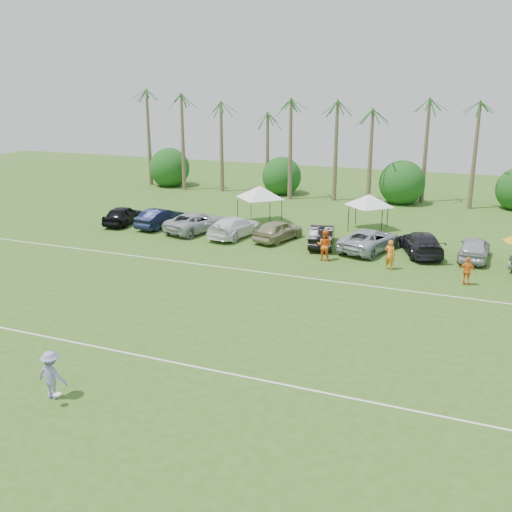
% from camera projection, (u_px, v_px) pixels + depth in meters
% --- Properties ---
extents(ground, '(120.00, 120.00, 0.00)m').
position_uv_depth(ground, '(91.00, 374.00, 21.88)').
color(ground, '#365D1B').
rests_on(ground, ground).
extents(field_lines, '(80.00, 12.10, 0.01)m').
position_uv_depth(field_lines, '(190.00, 303.00, 28.98)').
color(field_lines, white).
rests_on(field_lines, ground).
extents(palm_tree_0, '(2.40, 2.40, 8.90)m').
position_uv_depth(palm_tree_0, '(141.00, 116.00, 61.39)').
color(palm_tree_0, brown).
rests_on(palm_tree_0, ground).
extents(palm_tree_1, '(2.40, 2.40, 9.90)m').
position_uv_depth(palm_tree_1, '(182.00, 108.00, 59.34)').
color(palm_tree_1, brown).
rests_on(palm_tree_1, ground).
extents(palm_tree_2, '(2.40, 2.40, 10.90)m').
position_uv_depth(palm_tree_2, '(225.00, 100.00, 57.28)').
color(palm_tree_2, brown).
rests_on(palm_tree_2, ground).
extents(palm_tree_3, '(2.40, 2.40, 11.90)m').
position_uv_depth(palm_tree_3, '(262.00, 91.00, 55.59)').
color(palm_tree_3, brown).
rests_on(palm_tree_3, ground).
extents(palm_tree_4, '(2.40, 2.40, 8.90)m').
position_uv_depth(palm_tree_4, '(300.00, 119.00, 54.88)').
color(palm_tree_4, brown).
rests_on(palm_tree_4, ground).
extents(palm_tree_5, '(2.40, 2.40, 9.90)m').
position_uv_depth(palm_tree_5, '(342.00, 111.00, 53.19)').
color(palm_tree_5, brown).
rests_on(palm_tree_5, ground).
extents(palm_tree_6, '(2.40, 2.40, 10.90)m').
position_uv_depth(palm_tree_6, '(385.00, 102.00, 51.49)').
color(palm_tree_6, brown).
rests_on(palm_tree_6, ground).
extents(palm_tree_7, '(2.40, 2.40, 11.90)m').
position_uv_depth(palm_tree_7, '(432.00, 92.00, 49.80)').
color(palm_tree_7, brown).
rests_on(palm_tree_7, ground).
extents(palm_tree_8, '(2.40, 2.40, 8.90)m').
position_uv_depth(palm_tree_8, '(490.00, 124.00, 48.73)').
color(palm_tree_8, brown).
rests_on(palm_tree_8, ground).
extents(bush_tree_0, '(4.00, 4.00, 4.00)m').
position_uv_depth(bush_tree_0, '(173.00, 169.00, 62.83)').
color(bush_tree_0, brown).
rests_on(bush_tree_0, ground).
extents(bush_tree_1, '(4.00, 4.00, 4.00)m').
position_uv_depth(bush_tree_1, '(284.00, 175.00, 58.13)').
color(bush_tree_1, brown).
rests_on(bush_tree_1, ground).
extents(bush_tree_2, '(4.00, 4.00, 4.00)m').
position_uv_depth(bush_tree_2, '(403.00, 183.00, 53.78)').
color(bush_tree_2, brown).
rests_on(bush_tree_2, ground).
extents(sideline_player_a, '(0.75, 0.58, 1.82)m').
position_uv_depth(sideline_player_a, '(390.00, 255.00, 34.03)').
color(sideline_player_a, orange).
rests_on(sideline_player_a, ground).
extents(sideline_player_b, '(0.96, 0.74, 1.96)m').
position_uv_depth(sideline_player_b, '(324.00, 245.00, 35.82)').
color(sideline_player_b, orange).
rests_on(sideline_player_b, ground).
extents(sideline_player_c, '(0.98, 0.55, 1.59)m').
position_uv_depth(sideline_player_c, '(467.00, 271.00, 31.39)').
color(sideline_player_c, orange).
rests_on(sideline_player_c, ground).
extents(canopy_tent_left, '(4.22, 4.22, 3.42)m').
position_uv_depth(canopy_tent_left, '(260.00, 186.00, 45.38)').
color(canopy_tent_left, black).
rests_on(canopy_tent_left, ground).
extents(canopy_tent_right, '(3.90, 3.90, 3.16)m').
position_uv_depth(canopy_tent_right, '(370.00, 194.00, 43.12)').
color(canopy_tent_right, black).
rests_on(canopy_tent_right, ground).
extents(frisbee_player, '(1.24, 0.86, 1.79)m').
position_uv_depth(frisbee_player, '(52.00, 375.00, 19.94)').
color(frisbee_player, '#8F87BF').
rests_on(frisbee_player, ground).
extents(parked_car_0, '(2.30, 4.56, 1.49)m').
position_uv_depth(parked_car_0, '(123.00, 215.00, 45.21)').
color(parked_car_0, black).
rests_on(parked_car_0, ground).
extents(parked_car_1, '(2.17, 4.69, 1.49)m').
position_uv_depth(parked_car_1, '(160.00, 218.00, 44.25)').
color(parked_car_1, black).
rests_on(parked_car_1, ground).
extents(parked_car_2, '(3.84, 5.83, 1.49)m').
position_uv_depth(parked_car_2, '(197.00, 222.00, 42.91)').
color(parked_car_2, '#AEB0B4').
rests_on(parked_car_2, ground).
extents(parked_car_3, '(2.89, 5.40, 1.49)m').
position_uv_depth(parked_car_3, '(235.00, 227.00, 41.48)').
color(parked_car_3, white).
rests_on(parked_car_3, ground).
extents(parked_car_4, '(2.87, 4.68, 1.49)m').
position_uv_depth(parked_car_4, '(278.00, 230.00, 40.47)').
color(parked_car_4, tan).
rests_on(parked_car_4, ground).
extents(parked_car_5, '(2.50, 4.75, 1.49)m').
position_uv_depth(parked_car_5, '(322.00, 235.00, 39.11)').
color(parked_car_5, black).
rests_on(parked_car_5, ground).
extents(parked_car_6, '(3.82, 5.83, 1.49)m').
position_uv_depth(parked_car_6, '(370.00, 240.00, 37.95)').
color(parked_car_6, '#AAB0B7').
rests_on(parked_car_6, ground).
extents(parked_car_7, '(3.71, 5.54, 1.49)m').
position_uv_depth(parked_car_7, '(421.00, 243.00, 37.16)').
color(parked_car_7, black).
rests_on(parked_car_7, ground).
extents(parked_car_8, '(1.95, 4.45, 1.49)m').
position_uv_depth(parked_car_8, '(474.00, 248.00, 36.03)').
color(parked_car_8, '#AEAEB7').
rests_on(parked_car_8, ground).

